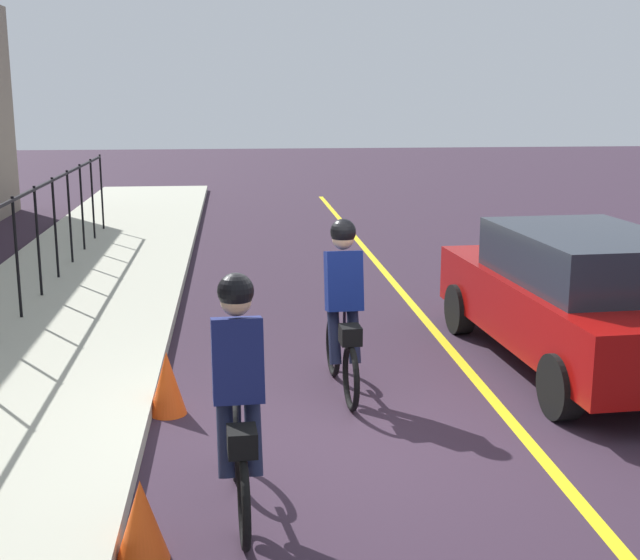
{
  "coord_description": "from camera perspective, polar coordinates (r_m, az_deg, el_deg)",
  "views": [
    {
      "loc": [
        -7.1,
        0.97,
        3.06
      ],
      "look_at": [
        2.13,
        0.03,
        1.0
      ],
      "focal_mm": 47.79,
      "sensor_mm": 36.0,
      "label": 1
    }
  ],
  "objects": [
    {
      "name": "patrol_sedan",
      "position": [
        9.92,
        16.95,
        -1.06
      ],
      "size": [
        4.5,
        2.14,
        1.58
      ],
      "rotation": [
        0.0,
        0.0,
        0.06
      ],
      "color": "#960B09",
      "rests_on": "ground"
    },
    {
      "name": "ground_plane",
      "position": [
        7.79,
        1.87,
        -10.61
      ],
      "size": [
        80.0,
        80.0,
        0.0
      ],
      "primitive_type": "plane",
      "color": "#302230"
    },
    {
      "name": "cyclist_follow",
      "position": [
        6.18,
        -5.5,
        -7.9
      ],
      "size": [
        1.71,
        0.38,
        1.83
      ],
      "rotation": [
        0.0,
        0.0,
        0.05
      ],
      "color": "black",
      "rests_on": "ground"
    },
    {
      "name": "lane_line_centre",
      "position": [
        8.15,
        13.26,
        -9.87
      ],
      "size": [
        36.0,
        0.12,
        0.01
      ],
      "primitive_type": "cube",
      "color": "yellow",
      "rests_on": "ground"
    },
    {
      "name": "cyclist_lead",
      "position": [
        8.61,
        1.56,
        -1.94
      ],
      "size": [
        1.71,
        0.38,
        1.83
      ],
      "rotation": [
        0.0,
        0.0,
        0.05
      ],
      "color": "black",
      "rests_on": "ground"
    },
    {
      "name": "traffic_cone_near",
      "position": [
        8.39,
        -10.19,
        -6.8
      ],
      "size": [
        0.36,
        0.36,
        0.63
      ],
      "primitive_type": "cone",
      "color": "#F04C14",
      "rests_on": "ground"
    },
    {
      "name": "traffic_cone_far",
      "position": [
        5.97,
        -11.86,
        -15.49
      ],
      "size": [
        0.36,
        0.36,
        0.57
      ],
      "primitive_type": "cone",
      "color": "#F54F13",
      "rests_on": "ground"
    }
  ]
}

